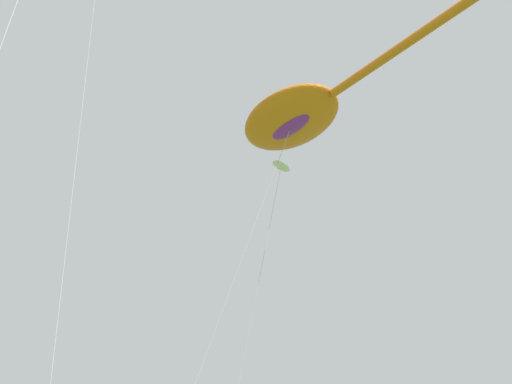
% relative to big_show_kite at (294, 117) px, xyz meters
% --- Properties ---
extents(big_show_kite, '(5.21, 15.27, 17.08)m').
position_rel_big_show_kite_xyz_m(big_show_kite, '(0.00, 0.00, 0.00)').
color(big_show_kite, orange).
rests_on(big_show_kite, ground).
extents(small_kite_stunt_black, '(1.34, 3.99, 15.69)m').
position_rel_big_show_kite_xyz_m(small_kite_stunt_black, '(1.97, 1.93, -1.18)').
color(small_kite_stunt_black, white).
rests_on(small_kite_stunt_black, ground).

